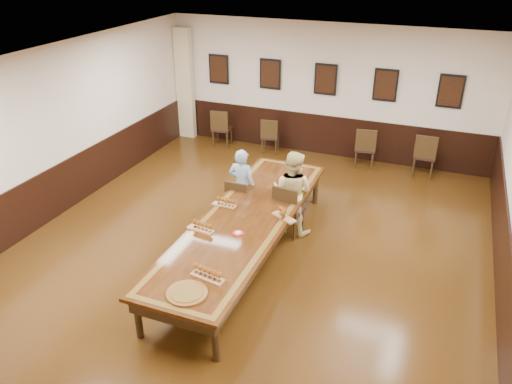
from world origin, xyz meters
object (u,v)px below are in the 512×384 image
at_px(spare_chair_d, 425,154).
at_px(person_man, 242,185).
at_px(spare_chair_b, 270,135).
at_px(spare_chair_c, 365,147).
at_px(chair_woman, 289,209).
at_px(spare_chair_a, 222,127).
at_px(conference_table, 245,225).
at_px(carved_platter, 187,293).
at_px(person_woman, 292,192).
at_px(chair_man, 240,200).

bearing_deg(spare_chair_d, person_man, 47.21).
bearing_deg(spare_chair_b, spare_chair_c, 169.05).
distance_m(chair_woman, spare_chair_a, 4.65).
height_order(chair_woman, spare_chair_c, chair_woman).
relative_size(conference_table, carved_platter, 8.74).
xyz_separation_m(spare_chair_b, spare_chair_c, (2.39, -0.03, 0.04)).
relative_size(spare_chair_a, spare_chair_d, 0.97).
bearing_deg(carved_platter, spare_chair_d, 70.06).
height_order(chair_woman, spare_chair_d, spare_chair_d).
distance_m(spare_chair_b, conference_table, 4.74).
xyz_separation_m(person_man, person_woman, (1.01, -0.05, 0.06)).
bearing_deg(person_man, spare_chair_c, -115.26).
xyz_separation_m(chair_woman, person_woman, (0.01, 0.11, 0.28)).
bearing_deg(spare_chair_c, spare_chair_d, 172.43).
distance_m(person_man, carved_platter, 3.32).
xyz_separation_m(chair_woman, conference_table, (-0.45, -1.01, 0.11)).
relative_size(spare_chair_a, spare_chair_b, 1.09).
bearing_deg(conference_table, chair_woman, 66.05).
xyz_separation_m(spare_chair_a, spare_chair_c, (3.72, 0.00, 0.00)).
bearing_deg(person_woman, person_man, 3.46).
bearing_deg(conference_table, spare_chair_c, 75.78).
bearing_deg(spare_chair_d, spare_chair_c, 0.15).
bearing_deg(person_man, chair_woman, 172.58).
relative_size(chair_man, spare_chair_b, 1.00).
height_order(spare_chair_d, person_woman, person_woman).
bearing_deg(conference_table, person_man, 115.39).
bearing_deg(spare_chair_c, chair_woman, 70.00).
bearing_deg(spare_chair_c, spare_chair_a, -8.70).
xyz_separation_m(chair_woman, spare_chair_d, (2.05, 3.57, 0.01)).
relative_size(chair_woman, person_woman, 0.64).
xyz_separation_m(chair_man, carved_platter, (0.63, -3.17, 0.32)).
relative_size(chair_woman, spare_chair_d, 0.99).
bearing_deg(person_woman, conference_table, 73.84).
bearing_deg(spare_chair_d, chair_woman, 59.09).
distance_m(spare_chair_a, spare_chair_b, 1.33).
height_order(spare_chair_c, person_woman, person_woman).
distance_m(spare_chair_d, person_woman, 4.03).
bearing_deg(conference_table, spare_chair_a, 119.51).
relative_size(spare_chair_c, spare_chair_d, 0.98).
distance_m(spare_chair_d, carved_platter, 7.11).
bearing_deg(carved_platter, chair_man, 101.26).
bearing_deg(person_woman, spare_chair_c, -95.19).
bearing_deg(spare_chair_a, spare_chair_c, 172.18).
bearing_deg(person_woman, spare_chair_d, -114.28).
bearing_deg(spare_chair_d, conference_table, 60.35).
relative_size(chair_man, spare_chair_c, 0.91).
relative_size(spare_chair_c, person_woman, 0.63).
bearing_deg(chair_woman, conference_table, 72.29).
bearing_deg(chair_woman, carved_platter, 89.45).
bearing_deg(spare_chair_b, carved_platter, 90.86).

